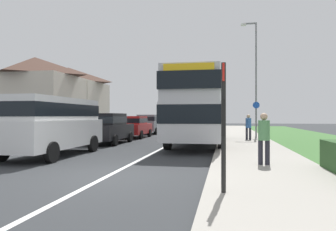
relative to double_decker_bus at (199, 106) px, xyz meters
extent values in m
plane|color=#2D3033|center=(-1.62, -9.52, -2.14)|extent=(120.00, 120.00, 0.00)
cube|color=silver|center=(-1.62, -1.52, -2.14)|extent=(0.14, 60.00, 0.01)
cube|color=#9E998E|center=(2.58, -3.52, -2.08)|extent=(3.20, 68.00, 0.12)
cube|color=#BCBCC1|center=(0.00, 0.00, -0.82)|extent=(2.50, 10.38, 1.65)
cube|color=#BCBCC1|center=(0.00, 0.00, 0.78)|extent=(2.45, 10.17, 1.55)
cube|color=black|center=(0.00, 0.00, -0.49)|extent=(2.52, 10.43, 0.76)
cube|color=black|center=(0.00, 0.00, 0.86)|extent=(2.52, 10.43, 0.72)
cube|color=gold|center=(0.00, -5.14, 1.28)|extent=(2.00, 0.08, 0.44)
cylinder|color=black|center=(-1.25, 3.22, -1.64)|extent=(0.30, 1.00, 1.00)
cylinder|color=black|center=(1.25, 3.22, -1.64)|extent=(0.30, 1.00, 1.00)
cylinder|color=black|center=(-1.25, -2.85, -1.64)|extent=(0.30, 1.00, 1.00)
cylinder|color=black|center=(1.25, -2.85, -1.64)|extent=(0.30, 1.00, 1.00)
cube|color=silver|center=(-5.28, -6.01, -1.25)|extent=(1.95, 5.33, 1.06)
cube|color=silver|center=(-5.28, -6.01, -0.29)|extent=(1.72, 4.90, 0.87)
cube|color=black|center=(-5.28, -6.01, -0.33)|extent=(1.75, 4.95, 0.48)
cylinder|color=black|center=(-6.23, -4.36, -1.78)|extent=(0.20, 0.72, 0.72)
cylinder|color=black|center=(-4.32, -4.36, -1.78)|extent=(0.20, 0.72, 0.72)
cylinder|color=black|center=(-6.23, -7.66, -1.78)|extent=(0.20, 0.72, 0.72)
cylinder|color=black|center=(-4.32, -7.66, -1.78)|extent=(0.20, 0.72, 0.72)
cube|color=black|center=(-5.14, -0.39, -1.45)|extent=(1.74, 4.23, 0.78)
cube|color=black|center=(-5.14, -0.60, -0.74)|extent=(1.53, 2.32, 0.64)
cube|color=black|center=(-5.14, -0.60, -0.77)|extent=(1.57, 2.35, 0.36)
cylinder|color=black|center=(-6.00, 0.92, -1.84)|extent=(0.20, 0.60, 0.60)
cylinder|color=black|center=(-4.29, 0.92, -1.84)|extent=(0.20, 0.60, 0.60)
cylinder|color=black|center=(-6.00, -1.70, -1.84)|extent=(0.20, 0.60, 0.60)
cylinder|color=black|center=(-4.29, -1.70, -1.84)|extent=(0.20, 0.60, 0.60)
cube|color=#B21E1E|center=(-5.15, 4.47, -1.49)|extent=(1.84, 3.94, 0.70)
cube|color=#B21E1E|center=(-5.15, 4.27, -0.86)|extent=(1.62, 2.17, 0.57)
cube|color=black|center=(-5.15, 4.27, -0.88)|extent=(1.66, 2.19, 0.32)
cylinder|color=black|center=(-6.05, 5.69, -1.84)|extent=(0.20, 0.60, 0.60)
cylinder|color=black|center=(-4.24, 5.69, -1.84)|extent=(0.20, 0.60, 0.60)
cylinder|color=black|center=(-6.05, 3.25, -1.84)|extent=(0.20, 0.60, 0.60)
cylinder|color=black|center=(-4.24, 3.25, -1.84)|extent=(0.20, 0.60, 0.60)
cube|color=slate|center=(-5.23, 9.54, -1.46)|extent=(1.78, 3.92, 0.77)
cube|color=slate|center=(-5.23, 9.34, -0.76)|extent=(1.56, 2.16, 0.63)
cube|color=black|center=(-5.23, 9.34, -0.79)|extent=(1.60, 2.18, 0.35)
cylinder|color=black|center=(-6.10, 10.75, -1.84)|extent=(0.20, 0.60, 0.60)
cylinder|color=black|center=(-4.36, 10.75, -1.84)|extent=(0.20, 0.60, 0.60)
cylinder|color=black|center=(-6.10, 8.32, -1.84)|extent=(0.20, 0.60, 0.60)
cylinder|color=black|center=(-4.36, 8.32, -1.84)|extent=(0.20, 0.60, 0.60)
cylinder|color=#23232D|center=(2.45, -7.53, -1.72)|extent=(0.14, 0.14, 0.85)
cylinder|color=#23232D|center=(2.65, -7.53, -1.72)|extent=(0.14, 0.14, 0.85)
cylinder|color=#518C56|center=(2.55, -7.53, -0.99)|extent=(0.34, 0.34, 0.60)
sphere|color=tan|center=(2.55, -7.53, -0.58)|extent=(0.22, 0.22, 0.22)
cylinder|color=#23232D|center=(2.72, 2.41, -1.72)|extent=(0.14, 0.14, 0.85)
cylinder|color=#23232D|center=(2.92, 2.41, -1.72)|extent=(0.14, 0.14, 0.85)
cylinder|color=#2D599E|center=(2.82, 2.41, -0.99)|extent=(0.34, 0.34, 0.60)
sphere|color=tan|center=(2.82, 2.41, -0.58)|extent=(0.22, 0.22, 0.22)
cylinder|color=black|center=(1.38, -11.17, -0.84)|extent=(0.09, 0.09, 2.60)
cube|color=red|center=(1.38, -11.17, 0.26)|extent=(0.04, 0.44, 0.32)
cube|color=black|center=(1.38, -11.15, -0.59)|extent=(0.06, 0.52, 0.68)
cylinder|color=slate|center=(3.43, 4.06, -1.09)|extent=(0.08, 0.08, 2.10)
cylinder|color=blue|center=(3.43, 4.06, 0.16)|extent=(0.44, 0.03, 0.44)
cylinder|color=slate|center=(3.63, 6.25, 2.07)|extent=(0.12, 0.12, 8.42)
cube|color=slate|center=(3.18, 6.25, 6.23)|extent=(0.90, 0.10, 0.10)
cube|color=silver|center=(2.73, 6.25, 6.16)|extent=(0.36, 0.20, 0.14)
cube|color=beige|center=(-16.89, 10.19, 0.60)|extent=(7.85, 6.44, 5.48)
pyramid|color=#4C3328|center=(-16.89, 10.19, 4.26)|extent=(7.85, 6.44, 1.85)
cube|color=beige|center=(-16.89, 16.76, 0.60)|extent=(7.85, 6.44, 5.48)
pyramid|color=#4C3328|center=(-16.89, 16.76, 4.26)|extent=(7.85, 6.44, 1.85)
camera|label=1|loc=(1.41, -17.19, -0.56)|focal=33.18mm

